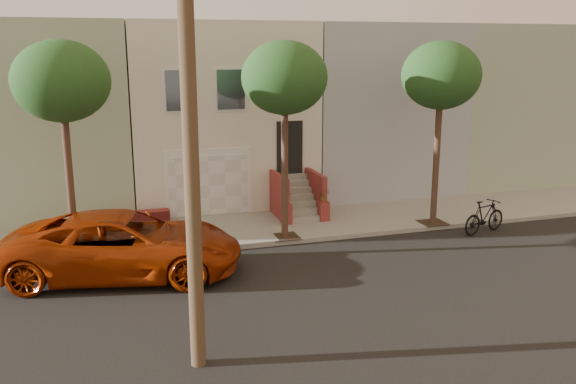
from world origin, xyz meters
name	(u,v)px	position (x,y,z in m)	size (l,w,h in m)	color
ground	(292,288)	(0.00, 0.00, 0.00)	(90.00, 90.00, 0.00)	black
sidewalk	(245,229)	(0.00, 5.35, 0.07)	(40.00, 3.70, 0.15)	gray
house_row	(211,110)	(0.00, 11.19, 3.64)	(33.10, 11.70, 7.00)	#BCB3A0
tree_left	(61,83)	(-5.50, 3.90, 5.26)	(2.70, 2.57, 6.30)	#2D2116
tree_mid	(285,79)	(1.00, 3.90, 5.26)	(2.70, 2.57, 6.30)	#2D2116
tree_right	(441,77)	(6.50, 3.90, 5.26)	(2.70, 2.57, 6.30)	#2D2116
pickup_truck	(124,245)	(-4.14, 2.28, 0.89)	(2.97, 6.43, 1.79)	#912805
motorcycle	(485,217)	(7.77, 2.71, 0.59)	(0.55, 1.95, 1.17)	black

